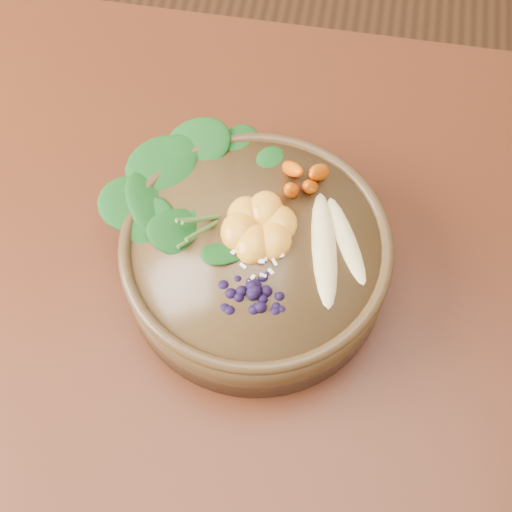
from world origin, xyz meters
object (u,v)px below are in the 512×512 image
stoneware_bowl (256,260)px  carrot_cluster (311,163)px  kale_heap (218,181)px  blueberry_pile (255,285)px  dining_table (279,318)px  mandarin_cluster (259,220)px  banana_halves (337,238)px

stoneware_bowl → carrot_cluster: size_ratio=3.62×
stoneware_bowl → carrot_cluster: (0.05, 0.09, 0.09)m
kale_heap → blueberry_pile: kale_heap is taller
dining_table → blueberry_pile: size_ratio=11.02×
dining_table → kale_heap: 0.23m
blueberry_pile → dining_table: bearing=66.4°
stoneware_bowl → carrot_cluster: carrot_cluster is taller
kale_heap → mandarin_cluster: 0.07m
kale_heap → carrot_cluster: (0.10, 0.03, 0.02)m
dining_table → banana_halves: 0.20m
dining_table → stoneware_bowl: bearing=162.2°
dining_table → mandarin_cluster: (-0.03, 0.03, 0.19)m
stoneware_bowl → carrot_cluster: 0.13m
dining_table → mandarin_cluster: bearing=137.3°
blueberry_pile → banana_halves: bearing=44.0°
dining_table → banana_halves: size_ratio=8.99×
mandarin_cluster → kale_heap: bearing=143.8°
blueberry_pile → stoneware_bowl: bearing=98.4°
mandarin_cluster → stoneware_bowl: bearing=-90.8°
kale_heap → blueberry_pile: (0.06, -0.12, -0.00)m
mandarin_cluster → blueberry_pile: (0.01, -0.08, 0.00)m
carrot_cluster → banana_halves: bearing=-66.9°
kale_heap → mandarin_cluster: size_ratio=2.07×
mandarin_cluster → blueberry_pile: bearing=-83.7°
carrot_cluster → banana_halves: 0.09m
banana_halves → blueberry_pile: 0.11m
dining_table → mandarin_cluster: 0.20m
kale_heap → mandarin_cluster: (0.06, -0.04, -0.01)m
kale_heap → banana_halves: bearing=-18.0°
carrot_cluster → mandarin_cluster: bearing=-129.8°
stoneware_bowl → mandarin_cluster: mandarin_cluster is taller
stoneware_bowl → mandarin_cluster: size_ratio=3.15×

